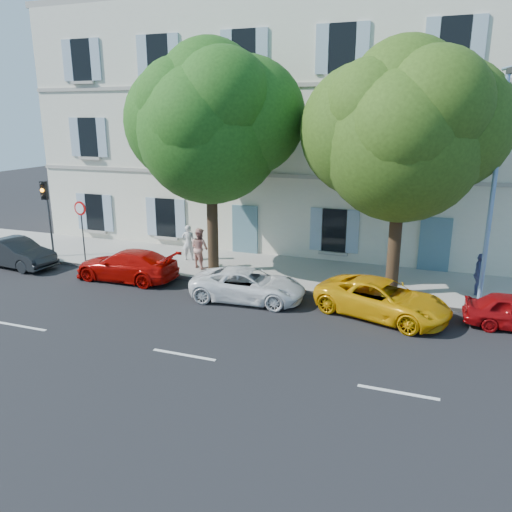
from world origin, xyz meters
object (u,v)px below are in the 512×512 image
at_px(tree_right, 402,141).
at_px(car_yellow_supercar, 382,299).
at_px(traffic_light, 46,203).
at_px(pedestrian_b, 200,248).
at_px(pedestrian_c, 479,274).
at_px(car_dark_sedan, 16,253).
at_px(street_lamp, 495,178).
at_px(road_sign, 81,218).
at_px(tree_left, 210,131).
at_px(pedestrian_a, 188,243).
at_px(car_white_coupe, 248,285).
at_px(car_red_coupe, 127,265).

bearing_deg(tree_right, car_yellow_supercar, -93.26).
xyz_separation_m(traffic_light, pedestrian_b, (7.51, 0.78, -1.72)).
relative_size(traffic_light, pedestrian_c, 2.26).
height_order(car_dark_sedan, street_lamp, street_lamp).
height_order(car_dark_sedan, road_sign, road_sign).
bearing_deg(traffic_light, tree_left, 3.60).
bearing_deg(traffic_light, car_yellow_supercar, -6.78).
bearing_deg(tree_right, traffic_light, -179.37).
relative_size(pedestrian_a, pedestrian_c, 1.04).
bearing_deg(pedestrian_a, tree_right, 150.92).
height_order(pedestrian_b, pedestrian_c, pedestrian_b).
bearing_deg(pedestrian_a, car_white_coupe, 120.25).
bearing_deg(car_yellow_supercar, tree_left, 89.88).
height_order(car_white_coupe, pedestrian_b, pedestrian_b).
xyz_separation_m(car_dark_sedan, pedestrian_c, (19.59, 2.70, 0.29)).
xyz_separation_m(car_red_coupe, tree_left, (3.10, 1.95, 5.46)).
bearing_deg(pedestrian_b, tree_left, -175.05).
xyz_separation_m(tree_right, street_lamp, (3.07, -0.32, -1.15)).
height_order(car_dark_sedan, pedestrian_a, pedestrian_a).
height_order(car_yellow_supercar, street_lamp, street_lamp).
xyz_separation_m(tree_left, pedestrian_c, (10.64, 0.65, -5.15)).
relative_size(car_yellow_supercar, street_lamp, 0.57).
height_order(traffic_light, pedestrian_b, traffic_light).
bearing_deg(pedestrian_c, tree_left, 100.84).
bearing_deg(pedestrian_c, traffic_light, 100.89).
relative_size(car_white_coupe, car_yellow_supercar, 0.93).
bearing_deg(car_red_coupe, car_dark_sedan, -88.93).
bearing_deg(car_white_coupe, road_sign, 73.87).
relative_size(tree_right, pedestrian_a, 5.30).
bearing_deg(traffic_light, car_white_coupe, -10.18).
xyz_separation_m(car_white_coupe, tree_left, (-2.55, 2.47, 5.51)).
xyz_separation_m(traffic_light, street_lamp, (18.92, -0.15, 1.91)).
height_order(tree_right, street_lamp, tree_right).
bearing_deg(pedestrian_c, street_lamp, -172.85).
distance_m(car_yellow_supercar, pedestrian_c, 4.42).
distance_m(car_dark_sedan, tree_left, 10.68).
xyz_separation_m(car_red_coupe, street_lamp, (13.73, 1.28, 4.04)).
bearing_deg(car_white_coupe, pedestrian_a, 45.78).
distance_m(tree_left, pedestrian_a, 5.56).
bearing_deg(car_white_coupe, street_lamp, -81.67).
bearing_deg(street_lamp, pedestrian_b, 175.36).
relative_size(car_red_coupe, pedestrian_a, 2.66).
bearing_deg(pedestrian_b, car_white_coupe, 163.86).
distance_m(road_sign, pedestrian_c, 17.05).
bearing_deg(car_yellow_supercar, pedestrian_a, 86.52).
bearing_deg(tree_left, car_white_coupe, -44.06).
height_order(car_white_coupe, traffic_light, traffic_light).
relative_size(car_red_coupe, pedestrian_b, 2.47).
xyz_separation_m(car_yellow_supercar, traffic_light, (-15.73, 1.87, 2.13)).
relative_size(car_red_coupe, tree_left, 0.48).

